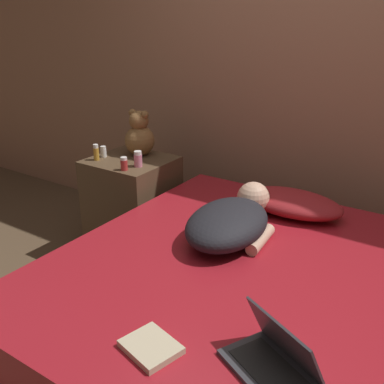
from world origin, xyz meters
name	(u,v)px	position (x,y,z in m)	size (l,w,h in m)	color
ground_plane	(231,361)	(0.00, 0.00, 0.00)	(12.00, 12.00, 0.00)	brown
wall_back	(338,64)	(0.00, 1.21, 1.30)	(8.00, 0.06, 2.60)	#996B51
bed	(233,315)	(0.00, 0.00, 0.27)	(1.57, 1.86, 0.55)	brown
nightstand	(133,207)	(-1.10, 0.57, 0.34)	(0.51, 0.48, 0.69)	brown
pillow	(292,203)	(0.00, 0.65, 0.61)	(0.57, 0.32, 0.12)	maroon
person_lying	(232,220)	(-0.14, 0.23, 0.64)	(0.41, 0.73, 0.18)	black
laptop	(274,359)	(0.41, -0.49, 0.59)	(0.35, 0.30, 0.19)	#333338
teddy_bear	(139,136)	(-1.10, 0.68, 0.82)	(0.20, 0.20, 0.31)	brown
bottle_pink	(138,159)	(-0.96, 0.49, 0.74)	(0.05, 0.05, 0.10)	pink
bottle_amber	(96,152)	(-1.27, 0.44, 0.74)	(0.04, 0.04, 0.11)	gold
bottle_red	(124,164)	(-0.98, 0.39, 0.73)	(0.04, 0.04, 0.08)	#B72D2D
bottle_white	(103,152)	(-1.28, 0.51, 0.72)	(0.04, 0.04, 0.07)	white
book	(151,347)	(0.03, -0.64, 0.56)	(0.21, 0.19, 0.02)	#C6B793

